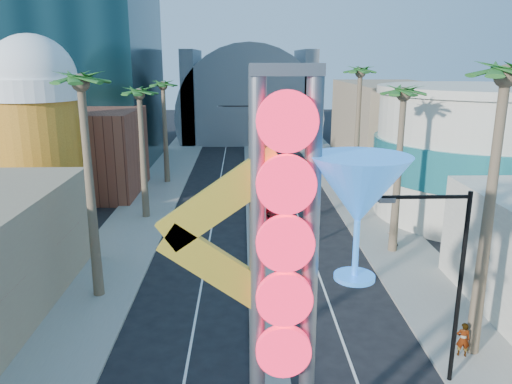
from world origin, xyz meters
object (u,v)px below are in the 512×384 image
neon_sign (315,267)px  pedestrian_b (393,234)px  red_pickup (280,221)px  pedestrian_a (463,339)px

neon_sign → pedestrian_b: neon_sign is taller
red_pickup → pedestrian_a: 18.24m
red_pickup → pedestrian_a: bearing=-73.5°
pedestrian_a → neon_sign: bearing=54.2°
red_pickup → pedestrian_b: bearing=-31.3°
neon_sign → pedestrian_b: bearing=67.0°
neon_sign → red_pickup: bearing=87.8°
neon_sign → pedestrian_b: (8.44, 19.93, -6.32)m
pedestrian_a → pedestrian_b: (0.86, 13.25, 0.06)m
neon_sign → red_pickup: neon_sign is taller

